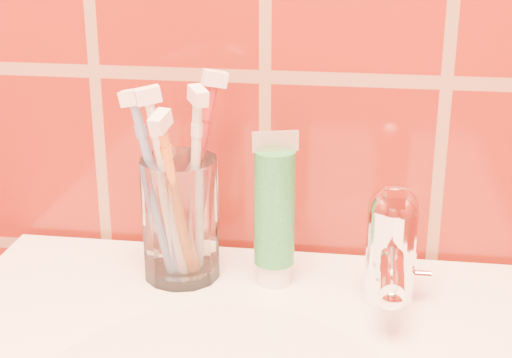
# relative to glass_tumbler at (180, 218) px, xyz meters

# --- Properties ---
(glass_tumbler) EXTENTS (0.10, 0.10, 0.13)m
(glass_tumbler) POSITION_rel_glass_tumbler_xyz_m (0.00, 0.00, 0.00)
(glass_tumbler) COLOR white
(glass_tumbler) RESTS_ON pedestal_sink
(toothpaste_tube) EXTENTS (0.04, 0.04, 0.16)m
(toothpaste_tube) POSITION_rel_glass_tumbler_xyz_m (0.10, -0.00, 0.01)
(toothpaste_tube) COLOR white
(toothpaste_tube) RESTS_ON pedestal_sink
(faucet) EXTENTS (0.05, 0.11, 0.12)m
(faucet) POSITION_rel_glass_tumbler_xyz_m (0.21, -0.03, 0.00)
(faucet) COLOR white
(faucet) RESTS_ON pedestal_sink
(toothbrush_0) EXTENTS (0.06, 0.13, 0.21)m
(toothbrush_0) POSITION_rel_glass_tumbler_xyz_m (0.00, -0.03, 0.03)
(toothbrush_0) COLOR orange
(toothbrush_0) RESTS_ON glass_tumbler
(toothbrush_1) EXTENTS (0.08, 0.07, 0.21)m
(toothbrush_1) POSITION_rel_glass_tumbler_xyz_m (-0.01, -0.02, 0.04)
(toothbrush_1) COLOR white
(toothbrush_1) RESTS_ON glass_tumbler
(toothbrush_2) EXTENTS (0.09, 0.08, 0.20)m
(toothbrush_2) POSITION_rel_glass_tumbler_xyz_m (-0.02, -0.01, 0.03)
(toothbrush_2) COLOR #7898D5
(toothbrush_2) RESTS_ON glass_tumbler
(toothbrush_3) EXTENTS (0.10, 0.09, 0.22)m
(toothbrush_3) POSITION_rel_glass_tumbler_xyz_m (0.01, 0.02, 0.04)
(toothbrush_3) COLOR maroon
(toothbrush_3) RESTS_ON glass_tumbler
(toothbrush_4) EXTENTS (0.08, 0.09, 0.22)m
(toothbrush_4) POSITION_rel_glass_tumbler_xyz_m (0.02, -0.01, 0.04)
(toothbrush_4) COLOR silver
(toothbrush_4) RESTS_ON glass_tumbler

